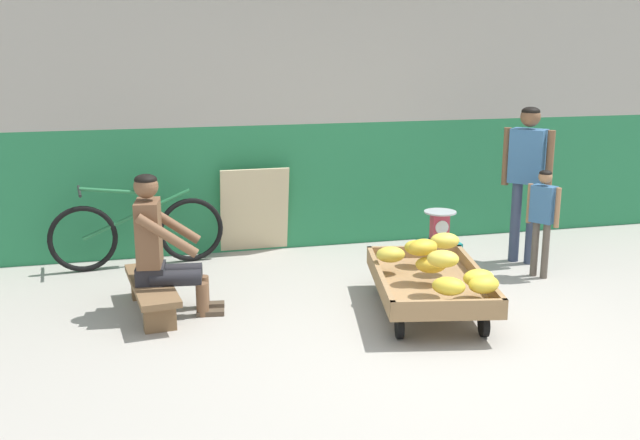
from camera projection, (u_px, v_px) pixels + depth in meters
name	position (u px, v px, depth m)	size (l,w,h in m)	color
ground_plane	(453.00, 356.00, 5.15)	(80.00, 80.00, 0.00)	#A39E93
back_wall	(335.00, 104.00, 7.73)	(16.00, 0.30, 2.98)	#287F4C
banana_cart	(429.00, 284.00, 5.90)	(1.11, 1.58, 0.36)	#99754C
banana_pile	(439.00, 262.00, 5.73)	(0.69, 1.28, 0.26)	gold
low_bench	(152.00, 290.00, 5.89)	(0.42, 1.13, 0.27)	brown
vendor_seated	(161.00, 245.00, 5.81)	(0.71, 0.53, 1.14)	brown
plastic_crate	(438.00, 257.00, 6.97)	(0.36, 0.28, 0.30)	#19847F
weighing_scale	(440.00, 226.00, 6.89)	(0.30, 0.30, 0.29)	#28282D
bicycle_near_left	(138.00, 231.00, 7.10)	(1.66, 0.48, 0.86)	black
sign_board	(255.00, 210.00, 7.56)	(0.70, 0.19, 0.89)	#C6B289
customer_adult	(527.00, 167.00, 7.09)	(0.37, 0.38, 1.53)	#38425B
customer_child	(543.00, 212.00, 6.72)	(0.22, 0.28, 1.01)	brown
shopping_bag	(450.00, 276.00, 6.49)	(0.18, 0.12, 0.24)	silver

